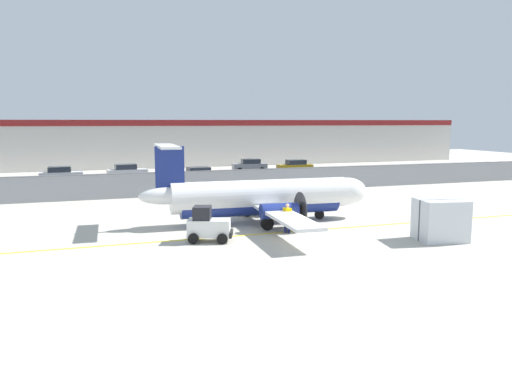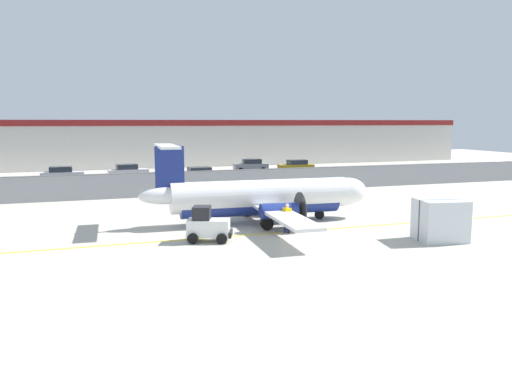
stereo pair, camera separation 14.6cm
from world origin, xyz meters
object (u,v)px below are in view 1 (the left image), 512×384
(traffic_cone_near_left, at_px, (275,216))
(traffic_cone_near_right, at_px, (194,231))
(ground_crew_worker, at_px, (287,217))
(cargo_container, at_px, (440,220))
(commuter_airplane, at_px, (265,197))
(parked_car_4, at_px, (295,166))
(baggage_tug, at_px, (208,225))
(parked_car_3, at_px, (250,165))
(parked_car_0, at_px, (61,174))
(parked_car_2, at_px, (197,175))
(parked_car_1, at_px, (127,172))

(traffic_cone_near_left, bearing_deg, traffic_cone_near_right, -154.68)
(ground_crew_worker, distance_m, cargo_container, 8.22)
(commuter_airplane, bearing_deg, parked_car_4, 65.65)
(commuter_airplane, height_order, traffic_cone_near_left, commuter_airplane)
(baggage_tug, bearing_deg, parked_car_3, 88.88)
(parked_car_0, bearing_deg, parked_car_3, 10.51)
(commuter_airplane, distance_m, baggage_tug, 5.96)
(parked_car_2, bearing_deg, ground_crew_worker, 85.66)
(parked_car_4, bearing_deg, parked_car_2, 25.60)
(traffic_cone_near_left, height_order, parked_car_2, parked_car_2)
(traffic_cone_near_left, distance_m, traffic_cone_near_right, 6.44)
(traffic_cone_near_right, distance_m, parked_car_1, 29.02)
(ground_crew_worker, relative_size, parked_car_3, 0.39)
(parked_car_3, bearing_deg, cargo_container, 94.08)
(parked_car_2, bearing_deg, traffic_cone_near_left, 87.59)
(parked_car_1, distance_m, parked_car_4, 19.82)
(parked_car_1, bearing_deg, ground_crew_worker, -81.56)
(baggage_tug, relative_size, parked_car_1, 0.60)
(traffic_cone_near_right, distance_m, parked_car_2, 23.59)
(parked_car_3, height_order, parked_car_4, same)
(commuter_airplane, relative_size, parked_car_2, 3.71)
(parked_car_1, bearing_deg, commuter_airplane, -80.39)
(baggage_tug, xyz_separation_m, parked_car_2, (4.60, 24.43, 0.04))
(baggage_tug, bearing_deg, traffic_cone_near_left, 58.01)
(baggage_tug, relative_size, traffic_cone_near_left, 4.01)
(parked_car_2, distance_m, parked_car_4, 14.56)
(parked_car_4, bearing_deg, parked_car_3, -30.77)
(commuter_airplane, xyz_separation_m, parked_car_0, (-13.11, 25.76, -0.71))
(parked_car_3, bearing_deg, parked_car_1, 17.54)
(ground_crew_worker, relative_size, traffic_cone_near_left, 2.66)
(baggage_tug, height_order, traffic_cone_near_right, baggage_tug)
(cargo_container, xyz_separation_m, parked_car_3, (1.33, 37.10, -0.21))
(baggage_tug, distance_m, ground_crew_worker, 4.73)
(ground_crew_worker, distance_m, traffic_cone_near_left, 3.77)
(traffic_cone_near_right, bearing_deg, parked_car_0, 106.09)
(commuter_airplane, distance_m, parked_car_1, 27.38)
(baggage_tug, xyz_separation_m, ground_crew_worker, (4.70, 0.49, 0.10))
(ground_crew_worker, xyz_separation_m, traffic_cone_near_left, (0.67, 3.66, -0.64))
(commuter_airplane, relative_size, parked_car_0, 3.81)
(commuter_airplane, bearing_deg, ground_crew_worker, -84.98)
(cargo_container, xyz_separation_m, traffic_cone_near_left, (-6.41, 7.84, -0.79))
(traffic_cone_near_right, height_order, parked_car_4, parked_car_4)
(traffic_cone_near_left, bearing_deg, parked_car_3, 75.19)
(cargo_container, xyz_separation_m, parked_car_0, (-20.35, 33.23, -0.21))
(cargo_container, distance_m, parked_car_4, 34.63)
(baggage_tug, xyz_separation_m, parked_car_0, (-8.57, 29.54, 0.04))
(parked_car_0, distance_m, parked_car_3, 22.02)
(traffic_cone_near_left, bearing_deg, baggage_tug, -142.29)
(baggage_tug, relative_size, parked_car_0, 0.61)
(cargo_container, xyz_separation_m, parked_car_1, (-13.71, 34.06, -0.21))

